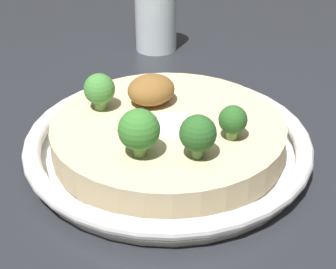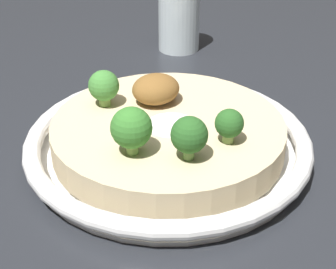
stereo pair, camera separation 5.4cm
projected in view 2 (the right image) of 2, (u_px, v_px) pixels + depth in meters
ground_plane at (168, 154)px, 0.55m from camera, size 6.00×6.00×0.00m
risotto_bowl at (168, 139)px, 0.54m from camera, size 0.30×0.30×0.04m
cheese_sprinkle at (171, 120)px, 0.52m from camera, size 0.05×0.05×0.01m
crispy_onion_garnish at (156, 89)px, 0.56m from camera, size 0.05×0.05×0.03m
broccoli_back_right at (189, 136)px, 0.46m from camera, size 0.03×0.03×0.04m
broccoli_front_right at (104, 86)px, 0.55m from camera, size 0.03×0.03×0.04m
broccoli_back at (229, 124)px, 0.48m from camera, size 0.03×0.03×0.03m
broccoli_right at (131, 128)px, 0.46m from camera, size 0.04×0.04×0.05m
drinking_glass at (179, 15)px, 0.78m from camera, size 0.06×0.06×0.11m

